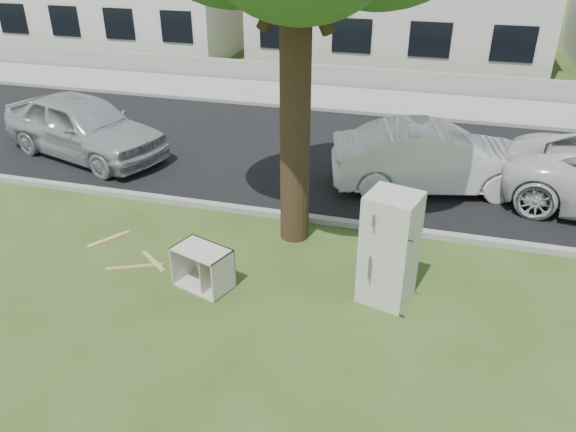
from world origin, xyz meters
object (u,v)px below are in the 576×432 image
(fridge, at_px, (389,248))
(car_center, at_px, (434,158))
(cabinet, at_px, (203,268))
(car_left, at_px, (84,126))

(fridge, bearing_deg, car_center, 98.82)
(fridge, distance_m, cabinet, 3.02)
(fridge, height_order, car_left, fridge)
(cabinet, bearing_deg, car_center, 73.81)
(car_center, height_order, car_left, car_left)
(cabinet, height_order, car_left, car_left)
(fridge, bearing_deg, cabinet, -155.32)
(car_center, bearing_deg, fridge, 159.97)
(cabinet, bearing_deg, car_left, 157.39)
(cabinet, relative_size, car_left, 0.20)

